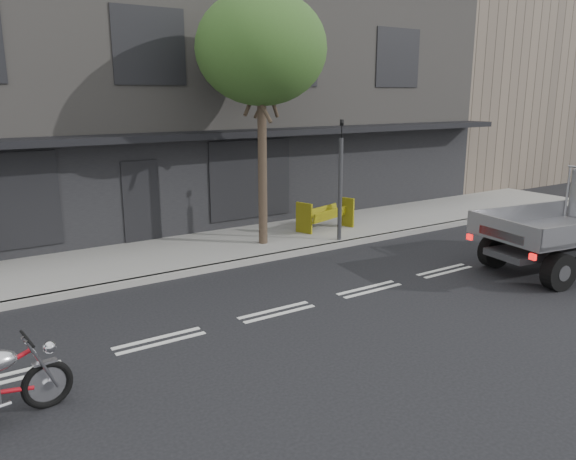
{
  "coord_description": "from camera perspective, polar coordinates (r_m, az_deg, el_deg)",
  "views": [
    {
      "loc": [
        -5.47,
        -8.74,
        4.15
      ],
      "look_at": [
        0.59,
        0.5,
        1.48
      ],
      "focal_mm": 35.0,
      "sensor_mm": 36.0,
      "label": 1
    }
  ],
  "objects": [
    {
      "name": "construction_barrier",
      "position": [
        16.84,
        4.34,
        1.47
      ],
      "size": [
        1.82,
        1.18,
        0.95
      ],
      "primitive_type": null,
      "rotation": [
        0.0,
        0.0,
        0.32
      ],
      "color": "yellow",
      "rests_on": "sidewalk"
    },
    {
      "name": "ground",
      "position": [
        11.11,
        -1.15,
        -8.35
      ],
      "size": [
        80.0,
        80.0,
        0.0
      ],
      "primitive_type": "plane",
      "color": "black",
      "rests_on": "ground"
    },
    {
      "name": "building_main",
      "position": [
        20.77,
        -18.47,
        12.5
      ],
      "size": [
        26.0,
        10.0,
        8.0
      ],
      "primitive_type": "cube",
      "color": "slate",
      "rests_on": "ground"
    },
    {
      "name": "street_tree",
      "position": [
        15.08,
        -2.74,
        17.86
      ],
      "size": [
        3.4,
        3.4,
        6.74
      ],
      "color": "#382B21",
      "rests_on": "ground"
    },
    {
      "name": "traffic_light_pole",
      "position": [
        15.68,
        5.33,
        4.36
      ],
      "size": [
        0.12,
        0.12,
        3.5
      ],
      "color": "#2D2D30",
      "rests_on": "ground"
    },
    {
      "name": "kerb",
      "position": [
        13.66,
        -8.11,
        -3.91
      ],
      "size": [
        32.0,
        0.2,
        0.15
      ],
      "primitive_type": "cube",
      "color": "gray",
      "rests_on": "ground"
    },
    {
      "name": "building_neighbour",
      "position": [
        32.42,
        19.13,
        14.38
      ],
      "size": [
        14.0,
        10.0,
        10.0
      ],
      "primitive_type": "cube",
      "color": "brown",
      "rests_on": "ground"
    },
    {
      "name": "sidewalk",
      "position": [
        15.07,
        -10.72,
        -2.34
      ],
      "size": [
        32.0,
        3.2,
        0.15
      ],
      "primitive_type": "cube",
      "color": "gray",
      "rests_on": "ground"
    }
  ]
}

